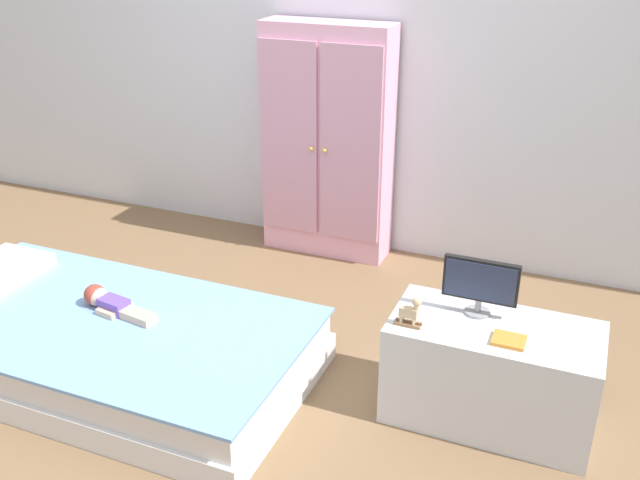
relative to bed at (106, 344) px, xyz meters
The scene contains 9 objects.
ground_plane 0.60m from the bed, 10.91° to the left, with size 10.00×10.00×0.02m, color brown.
back_wall 2.16m from the bed, 71.14° to the left, with size 6.40×0.05×2.70m, color silver.
bed is the anchor object (origin of this frame).
doll 0.19m from the bed, 110.95° to the left, with size 0.39×0.15×0.10m.
wardrobe 1.67m from the bed, 73.87° to the left, with size 0.73×0.28×1.33m.
tv_stand 1.65m from the bed, 10.60° to the left, with size 0.79×0.40×0.43m, color silver.
tv_monitor 1.64m from the bed, 13.60° to the left, with size 0.29×0.10×0.23m.
rocking_horse_toy 1.38m from the bed, ahead, with size 0.10×0.04×0.12m.
book_orange 1.72m from the bed, ahead, with size 0.12×0.10×0.01m, color orange.
Camera 1 is at (1.31, -2.18, 1.86)m, focal length 39.76 mm.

